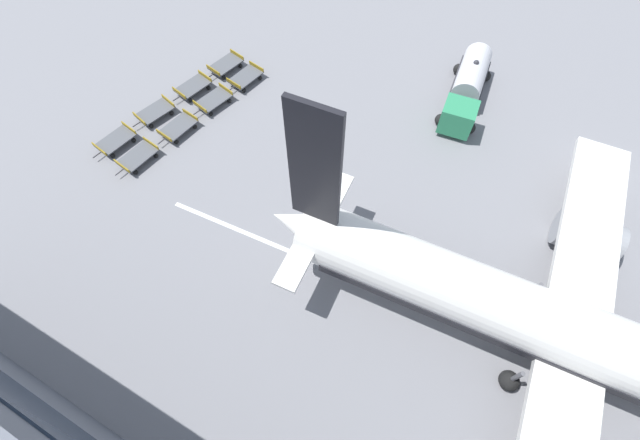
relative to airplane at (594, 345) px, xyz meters
The scene contains 12 objects.
ground_plane 15.08m from the airplane, behind, with size 500.00×500.00×0.00m, color gray.
airplane is the anchor object (origin of this frame).
fuel_tanker_secondary 21.27m from the airplane, 145.46° to the right, with size 9.10×3.90×2.90m.
baggage_dolly_row_near_col_a 33.19m from the airplane, 109.32° to the right, with size 3.59×2.21×0.92m.
baggage_dolly_row_near_col_b 32.97m from the airplane, 103.02° to the right, with size 3.59×2.23×0.92m.
baggage_dolly_row_near_col_c 33.21m from the airplane, 96.33° to the right, with size 3.59×2.31×0.92m.
baggage_dolly_row_near_col_d 33.66m from the airplane, 89.82° to the right, with size 3.59×2.11×0.92m.
baggage_dolly_row_mid_a_col_a 30.79m from the airplane, 109.92° to the right, with size 3.59×2.13×0.92m.
baggage_dolly_row_mid_a_col_b 30.54m from the airplane, 103.25° to the right, with size 3.59×2.25×0.92m.
baggage_dolly_row_mid_a_col_c 30.55m from the airplane, 96.13° to the right, with size 3.58×2.05×0.92m.
baggage_dolly_row_mid_a_col_d 31.15m from the airplane, 89.07° to the right, with size 3.58×2.05×0.92m.
stand_guidance_stripe 8.53m from the airplane, 83.11° to the right, with size 2.89×36.81×0.01m.
Camera 1 is at (26.49, -8.72, 25.12)m, focal length 24.00 mm.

